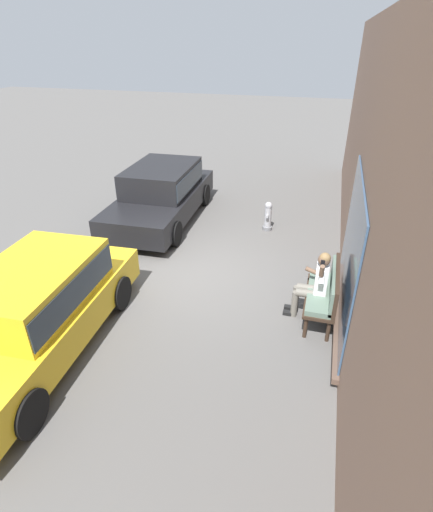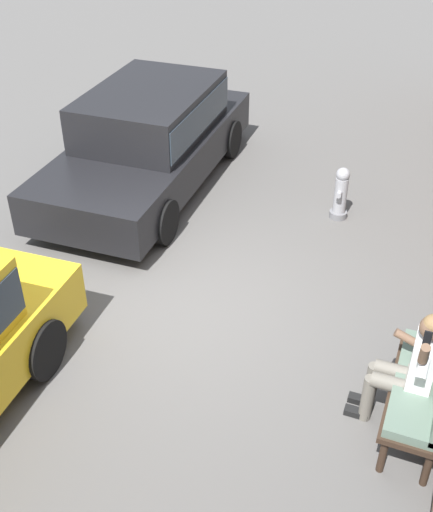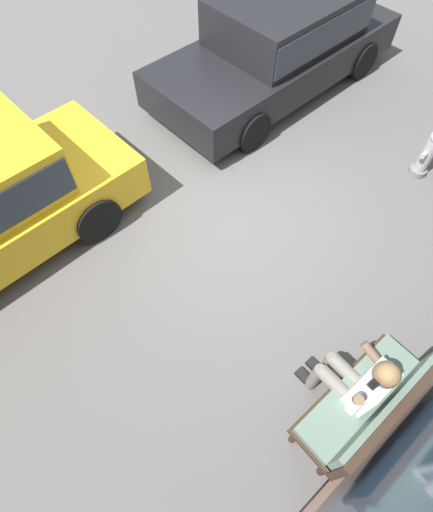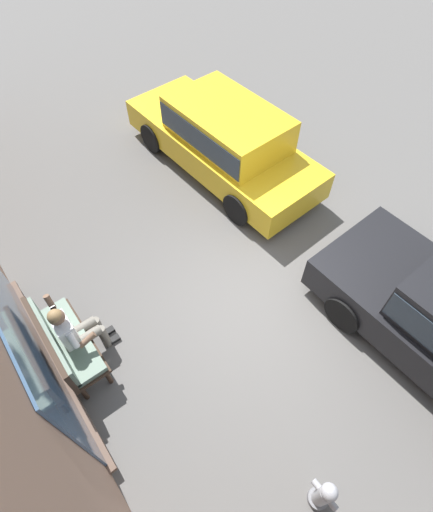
% 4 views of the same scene
% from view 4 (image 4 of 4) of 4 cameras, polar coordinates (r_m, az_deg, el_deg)
% --- Properties ---
extents(ground_plane, '(60.00, 60.00, 0.00)m').
position_cam_4_polar(ground_plane, '(6.91, 5.31, -6.50)').
color(ground_plane, '#565451').
extents(bench, '(1.47, 0.55, 1.04)m').
position_cam_4_polar(bench, '(6.27, -21.12, -11.46)').
color(bench, '#332319').
rests_on(bench, ground_plane).
extents(person_on_phone, '(0.73, 0.74, 1.38)m').
position_cam_4_polar(person_on_phone, '(6.15, -19.59, -9.95)').
color(person_on_phone, '#6B665B').
rests_on(person_on_phone, ground_plane).
extents(parked_car_mid, '(4.73, 2.00, 1.53)m').
position_cam_4_polar(parked_car_mid, '(8.58, 1.06, 16.64)').
color(parked_car_mid, gold).
rests_on(parked_car_mid, ground_plane).
extents(fire_hydrant, '(0.38, 0.26, 0.81)m').
position_cam_4_polar(fire_hydrant, '(5.73, 15.03, -30.13)').
color(fire_hydrant, slate).
rests_on(fire_hydrant, ground_plane).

